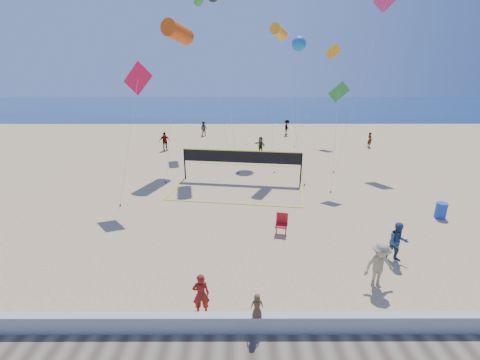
{
  "coord_description": "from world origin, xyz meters",
  "views": [
    {
      "loc": [
        -1.28,
        -10.84,
        7.63
      ],
      "look_at": [
        -1.26,
        2.0,
        3.2
      ],
      "focal_mm": 24.0,
      "sensor_mm": 36.0,
      "label": 1
    }
  ],
  "objects_px": {
    "camp_chair": "(282,222)",
    "woman": "(201,294)",
    "trash_barrel": "(441,210)",
    "volleyball_net": "(241,160)"
  },
  "relations": [
    {
      "from": "woman",
      "to": "camp_chair",
      "type": "bearing_deg",
      "value": -128.61
    },
    {
      "from": "woman",
      "to": "volleyball_net",
      "type": "bearing_deg",
      "value": -103.54
    },
    {
      "from": "camp_chair",
      "to": "trash_barrel",
      "type": "relative_size",
      "value": 1.36
    },
    {
      "from": "camp_chair",
      "to": "trash_barrel",
      "type": "bearing_deg",
      "value": 24.21
    },
    {
      "from": "woman",
      "to": "volleyball_net",
      "type": "xyz_separation_m",
      "value": [
        1.39,
        13.27,
        0.8
      ]
    },
    {
      "from": "woman",
      "to": "trash_barrel",
      "type": "bearing_deg",
      "value": -156.79
    },
    {
      "from": "volleyball_net",
      "to": "woman",
      "type": "bearing_deg",
      "value": -87.81
    },
    {
      "from": "volleyball_net",
      "to": "trash_barrel",
      "type": "bearing_deg",
      "value": -21.14
    },
    {
      "from": "camp_chair",
      "to": "woman",
      "type": "bearing_deg",
      "value": -108.02
    },
    {
      "from": "camp_chair",
      "to": "volleyball_net",
      "type": "bearing_deg",
      "value": 116.82
    }
  ]
}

